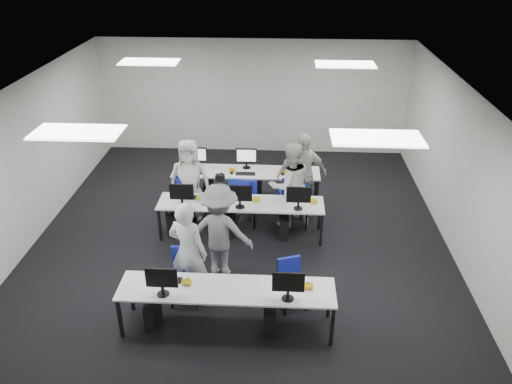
# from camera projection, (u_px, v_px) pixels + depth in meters

# --- Properties ---
(room) EXTENTS (9.00, 9.02, 3.00)m
(room) POSITION_uv_depth(u_px,v_px,m) (239.00, 171.00, 9.08)
(room) COLOR black
(room) RESTS_ON ground
(ceiling_panels) EXTENTS (5.20, 4.60, 0.02)m
(ceiling_panels) POSITION_uv_depth(u_px,v_px,m) (238.00, 91.00, 8.39)
(ceiling_panels) COLOR white
(ceiling_panels) RESTS_ON room
(desk_front) EXTENTS (3.20, 0.70, 0.73)m
(desk_front) POSITION_uv_depth(u_px,v_px,m) (227.00, 291.00, 7.35)
(desk_front) COLOR silver
(desk_front) RESTS_ON ground
(desk_mid) EXTENTS (3.20, 0.70, 0.73)m
(desk_mid) POSITION_uv_depth(u_px,v_px,m) (241.00, 205.00, 9.64)
(desk_mid) COLOR silver
(desk_mid) RESTS_ON ground
(desk_back) EXTENTS (3.20, 0.70, 0.73)m
(desk_back) POSITION_uv_depth(u_px,v_px,m) (246.00, 173.00, 10.88)
(desk_back) COLOR silver
(desk_back) RESTS_ON ground
(equipment_front) EXTENTS (2.51, 0.41, 1.19)m
(equipment_front) POSITION_uv_depth(u_px,v_px,m) (214.00, 308.00, 7.49)
(equipment_front) COLOR #0B519B
(equipment_front) RESTS_ON desk_front
(equipment_mid) EXTENTS (2.91, 0.41, 1.19)m
(equipment_mid) POSITION_uv_depth(u_px,v_px,m) (231.00, 219.00, 9.79)
(equipment_mid) COLOR white
(equipment_mid) RESTS_ON desk_mid
(equipment_back) EXTENTS (2.91, 0.41, 1.19)m
(equipment_back) POSITION_uv_depth(u_px,v_px,m) (255.00, 186.00, 11.04)
(equipment_back) COLOR white
(equipment_back) RESTS_ON desk_back
(chair_0) EXTENTS (0.47, 0.51, 0.90)m
(chair_0) POSITION_uv_depth(u_px,v_px,m) (185.00, 285.00, 8.11)
(chair_0) COLOR #11118A
(chair_0) RESTS_ON ground
(chair_1) EXTENTS (0.52, 0.54, 0.81)m
(chair_1) POSITION_uv_depth(u_px,v_px,m) (291.00, 292.00, 8.00)
(chair_1) COLOR #11118A
(chair_1) RESTS_ON ground
(chair_2) EXTENTS (0.49, 0.53, 0.92)m
(chair_2) POSITION_uv_depth(u_px,v_px,m) (185.00, 206.00, 10.39)
(chair_2) COLOR #11118A
(chair_2) RESTS_ON ground
(chair_3) EXTENTS (0.46, 0.50, 0.88)m
(chair_3) POSITION_uv_depth(u_px,v_px,m) (246.00, 211.00, 10.24)
(chair_3) COLOR #11118A
(chair_3) RESTS_ON ground
(chair_4) EXTENTS (0.43, 0.46, 0.85)m
(chair_4) POSITION_uv_depth(u_px,v_px,m) (297.00, 213.00, 10.18)
(chair_4) COLOR #11118A
(chair_4) RESTS_ON ground
(chair_5) EXTENTS (0.58, 0.60, 0.93)m
(chair_5) POSITION_uv_depth(u_px,v_px,m) (188.00, 201.00, 10.57)
(chair_5) COLOR #11118A
(chair_5) RESTS_ON ground
(chair_6) EXTENTS (0.51, 0.55, 0.94)m
(chair_6) POSITION_uv_depth(u_px,v_px,m) (241.00, 203.00, 10.50)
(chair_6) COLOR #11118A
(chair_6) RESTS_ON ground
(chair_7) EXTENTS (0.54, 0.57, 0.97)m
(chair_7) POSITION_uv_depth(u_px,v_px,m) (291.00, 202.00, 10.50)
(chair_7) COLOR #11118A
(chair_7) RESTS_ON ground
(handbag) EXTENTS (0.34, 0.26, 0.25)m
(handbag) POSITION_uv_depth(u_px,v_px,m) (183.00, 192.00, 9.74)
(handbag) COLOR #8F6D4A
(handbag) RESTS_ON desk_mid
(student_0) EXTENTS (0.76, 0.62, 1.79)m
(student_0) POSITION_uv_depth(u_px,v_px,m) (188.00, 252.00, 7.87)
(student_0) COLOR beige
(student_0) RESTS_ON ground
(student_1) EXTENTS (1.04, 0.92, 1.79)m
(student_1) POSITION_uv_depth(u_px,v_px,m) (290.00, 185.00, 9.90)
(student_1) COLOR beige
(student_1) RESTS_ON ground
(student_2) EXTENTS (0.86, 0.57, 1.73)m
(student_2) POSITION_uv_depth(u_px,v_px,m) (190.00, 180.00, 10.18)
(student_2) COLOR beige
(student_2) RESTS_ON ground
(student_3) EXTENTS (1.14, 0.68, 1.82)m
(student_3) POSITION_uv_depth(u_px,v_px,m) (302.00, 175.00, 10.28)
(student_3) COLOR beige
(student_3) RESTS_ON ground
(photographer) EXTENTS (1.20, 0.77, 1.75)m
(photographer) POSITION_uv_depth(u_px,v_px,m) (220.00, 232.00, 8.42)
(photographer) COLOR slate
(photographer) RESTS_ON ground
(dslr_camera) EXTENTS (0.16, 0.19, 0.10)m
(dslr_camera) POSITION_uv_depth(u_px,v_px,m) (220.00, 178.00, 8.14)
(dslr_camera) COLOR black
(dslr_camera) RESTS_ON photographer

